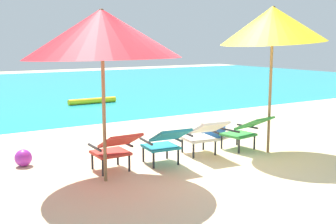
# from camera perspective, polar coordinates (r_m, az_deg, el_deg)

# --- Properties ---
(ground_plane) EXTENTS (40.00, 40.00, 0.00)m
(ground_plane) POSITION_cam_1_polar(r_m,az_deg,el_deg) (10.74, -9.86, -1.34)
(ground_plane) COLOR beige
(ocean_band) EXTENTS (40.00, 18.00, 0.01)m
(ocean_band) POSITION_cam_1_polar(r_m,az_deg,el_deg) (19.03, -19.79, 2.93)
(ocean_band) COLOR teal
(ocean_band) RESTS_ON ground_plane
(swim_buoy) EXTENTS (1.60, 0.18, 0.18)m
(swim_buoy) POSITION_cam_1_polar(r_m,az_deg,el_deg) (13.89, -10.13, 1.50)
(swim_buoy) COLOR yellow
(swim_buoy) RESTS_ON ocean_band
(lounge_chair_far_left) EXTENTS (0.55, 0.87, 0.68)m
(lounge_chair_far_left) POSITION_cam_1_polar(r_m,az_deg,el_deg) (6.49, -7.14, -4.75)
(lounge_chair_far_left) COLOR red
(lounge_chair_far_left) RESTS_ON ground_plane
(lounge_chair_near_left) EXTENTS (0.62, 0.92, 0.68)m
(lounge_chair_near_left) POSITION_cam_1_polar(r_m,az_deg,el_deg) (6.81, -0.39, -4.01)
(lounge_chair_near_left) COLOR teal
(lounge_chair_near_left) RESTS_ON ground_plane
(lounge_chair_near_right) EXTENTS (0.63, 0.93, 0.68)m
(lounge_chair_near_right) POSITION_cam_1_polar(r_m,az_deg,el_deg) (7.41, 4.83, -2.92)
(lounge_chair_near_right) COLOR silver
(lounge_chair_near_right) RESTS_ON ground_plane
(lounge_chair_far_right) EXTENTS (0.66, 0.94, 0.68)m
(lounge_chair_far_right) POSITION_cam_1_polar(r_m,az_deg,el_deg) (7.87, 10.41, -2.31)
(lounge_chair_far_right) COLOR #338E3D
(lounge_chair_far_right) RESTS_ON ground_plane
(beach_umbrella_left) EXTENTS (2.71, 2.73, 2.46)m
(beach_umbrella_left) POSITION_cam_1_polar(r_m,az_deg,el_deg) (5.94, -8.87, 10.34)
(beach_umbrella_left) COLOR olive
(beach_umbrella_left) RESTS_ON ground_plane
(beach_umbrella_right) EXTENTS (2.03, 2.00, 2.65)m
(beach_umbrella_right) POSITION_cam_1_polar(r_m,az_deg,el_deg) (7.71, 13.92, 11.34)
(beach_umbrella_right) COLOR olive
(beach_umbrella_right) RESTS_ON ground_plane
(beach_ball) EXTENTS (0.28, 0.28, 0.28)m
(beach_ball) POSITION_cam_1_polar(r_m,az_deg,el_deg) (7.24, -18.88, -5.86)
(beach_ball) COLOR purple
(beach_ball) RESTS_ON ground_plane
(cooler_box) EXTENTS (0.54, 0.44, 0.32)m
(cooler_box) POSITION_cam_1_polar(r_m,az_deg,el_deg) (8.96, 6.15, -2.35)
(cooler_box) COLOR #194CA5
(cooler_box) RESTS_ON ground_plane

